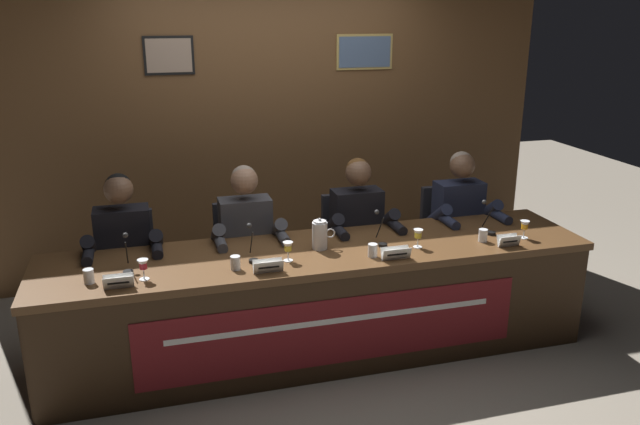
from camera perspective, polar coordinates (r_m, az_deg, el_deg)
The scene contains 28 objects.
ground_plane at distance 4.51m, azimuth 0.00°, elevation -12.14°, with size 12.00×12.00×0.00m, color gray.
wall_back_panelled at distance 5.50m, azimuth -4.42°, elevation 7.81°, with size 4.80×0.14×2.60m.
conference_table at distance 4.17m, azimuth 0.43°, elevation -6.77°, with size 3.60×0.81×0.74m.
chair_far_left at distance 4.71m, azimuth -16.75°, elevation -5.65°, with size 0.44×0.44×0.90m.
panelist_far_left at distance 4.43m, azimuth -17.07°, elevation -3.36°, with size 0.51×0.48×1.22m.
nameplate_far_left at distance 3.77m, azimuth -17.54°, elevation -5.91°, with size 0.17×0.06×0.08m.
juice_glass_far_left at distance 3.83m, azimuth -15.51°, elevation -4.60°, with size 0.06×0.06×0.12m.
water_cup_far_left at distance 3.90m, azimuth -19.93°, elevation -5.43°, with size 0.06×0.06×0.08m.
microphone_far_left at distance 3.98m, azimuth -16.83°, elevation -4.05°, with size 0.06×0.17×0.22m.
chair_center_left at distance 4.75m, azimuth -6.74°, elevation -4.78°, with size 0.44×0.44×0.90m.
panelist_center_left at distance 4.47m, azimuth -6.46°, elevation -2.45°, with size 0.51×0.48×1.22m.
nameplate_center_left at distance 3.82m, azimuth -4.65°, elevation -4.80°, with size 0.18×0.06×0.08m.
juice_glass_center_left at distance 3.97m, azimuth -2.87°, elevation -3.17°, with size 0.06×0.06×0.12m.
water_cup_center_left at distance 3.88m, azimuth -7.56°, elevation -4.53°, with size 0.06×0.06×0.08m.
microphone_center_left at distance 4.00m, azimuth -6.08°, elevation -3.26°, with size 0.06×0.17×0.22m.
chair_center_right at distance 4.93m, azimuth 2.78°, elevation -3.81°, with size 0.44×0.44×0.90m.
panelist_center_right at distance 4.66m, azimuth 3.60°, elevation -1.51°, with size 0.51×0.48×1.22m.
nameplate_center_right at distance 4.03m, azimuth 6.80°, elevation -3.64°, with size 0.19×0.06×0.08m.
juice_glass_center_right at distance 4.23m, azimuth 8.75°, elevation -1.99°, with size 0.06×0.06×0.12m.
water_cup_center_right at distance 4.06m, azimuth 4.72°, elevation -3.45°, with size 0.06×0.06×0.08m.
microphone_center_right at distance 4.26m, azimuth 5.45°, elevation -1.90°, with size 0.06×0.17×0.22m.
chair_far_right at distance 5.24m, azimuth 11.39°, elevation -2.84°, with size 0.44×0.44×0.90m.
panelist_far_right at distance 4.98m, azimuth 12.61°, elevation -0.63°, with size 0.51×0.48×1.22m.
nameplate_far_right at distance 4.40m, azimuth 16.50°, elevation -2.42°, with size 0.15×0.06×0.08m.
juice_glass_far_right at distance 4.57m, azimuth 17.80°, elevation -1.17°, with size 0.06×0.06×0.12m.
water_cup_far_right at distance 4.45m, azimuth 14.34°, elevation -2.04°, with size 0.06×0.06×0.08m.
microphone_far_right at distance 4.61m, azimuth 14.85°, elevation -0.88°, with size 0.06×0.17×0.22m.
water_pitcher_central at distance 4.16m, azimuth 0.05°, elevation -2.00°, with size 0.15×0.10×0.21m.
Camera 1 is at (-1.06, -3.76, 2.24)m, focal length 35.85 mm.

